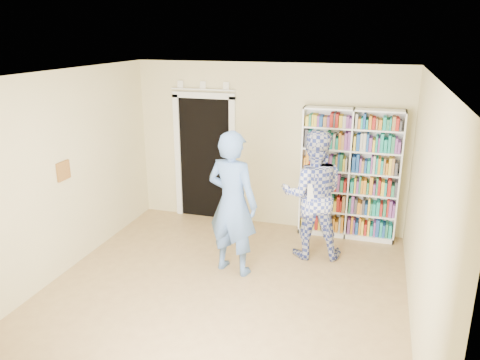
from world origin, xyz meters
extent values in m
plane|color=#99754A|center=(0.00, 0.00, 0.00)|extent=(5.00, 5.00, 0.00)
plane|color=white|center=(0.00, 0.00, 2.70)|extent=(5.00, 5.00, 0.00)
plane|color=beige|center=(0.00, 2.50, 1.35)|extent=(4.50, 0.00, 4.50)
plane|color=beige|center=(-2.25, 0.00, 1.35)|extent=(0.00, 5.00, 5.00)
plane|color=beige|center=(2.25, 0.00, 1.35)|extent=(0.00, 5.00, 5.00)
cube|color=white|center=(1.35, 2.34, 1.03)|extent=(1.50, 0.28, 2.06)
cube|color=white|center=(1.35, 2.34, 1.03)|extent=(0.02, 0.28, 2.06)
cube|color=black|center=(-1.10, 2.48, 1.05)|extent=(0.90, 0.03, 2.10)
cube|color=white|center=(-1.60, 2.47, 1.05)|extent=(0.10, 0.06, 2.20)
cube|color=white|center=(-0.60, 2.47, 1.05)|extent=(0.10, 0.06, 2.20)
cube|color=white|center=(-1.10, 2.47, 2.15)|extent=(1.10, 0.06, 0.10)
cube|color=white|center=(-1.10, 2.46, 2.25)|extent=(1.10, 0.08, 0.02)
cube|color=brown|center=(-2.23, 0.20, 1.40)|extent=(0.03, 0.25, 0.25)
imported|color=#5175B5|center=(-0.05, 0.72, 0.99)|extent=(0.81, 0.63, 1.97)
imported|color=#32409B|center=(0.90, 1.50, 0.94)|extent=(1.03, 0.87, 1.88)
cube|color=white|center=(0.97, 1.25, 1.04)|extent=(0.20, 0.10, 0.31)
camera|label=1|loc=(1.70, -4.81, 3.16)|focal=35.00mm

